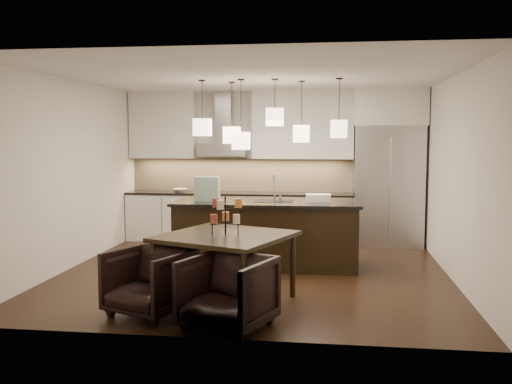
# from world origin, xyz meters

# --- Properties ---
(floor) EXTENTS (5.50, 5.50, 0.02)m
(floor) POSITION_xyz_m (0.00, 0.00, -0.01)
(floor) COLOR black
(floor) RESTS_ON ground
(ceiling) EXTENTS (5.50, 5.50, 0.02)m
(ceiling) POSITION_xyz_m (0.00, 0.00, 2.81)
(ceiling) COLOR white
(ceiling) RESTS_ON wall_back
(wall_back) EXTENTS (5.50, 0.02, 2.80)m
(wall_back) POSITION_xyz_m (0.00, 2.76, 1.40)
(wall_back) COLOR silver
(wall_back) RESTS_ON ground
(wall_front) EXTENTS (5.50, 0.02, 2.80)m
(wall_front) POSITION_xyz_m (0.00, -2.76, 1.40)
(wall_front) COLOR silver
(wall_front) RESTS_ON ground
(wall_left) EXTENTS (0.02, 5.50, 2.80)m
(wall_left) POSITION_xyz_m (-2.76, 0.00, 1.40)
(wall_left) COLOR silver
(wall_left) RESTS_ON ground
(wall_right) EXTENTS (0.02, 5.50, 2.80)m
(wall_right) POSITION_xyz_m (2.76, 0.00, 1.40)
(wall_right) COLOR silver
(wall_right) RESTS_ON ground
(refrigerator) EXTENTS (1.20, 0.72, 2.15)m
(refrigerator) POSITION_xyz_m (2.10, 2.38, 1.07)
(refrigerator) COLOR #B7B7BA
(refrigerator) RESTS_ON floor
(fridge_panel) EXTENTS (1.26, 0.72, 0.65)m
(fridge_panel) POSITION_xyz_m (2.10, 2.38, 2.47)
(fridge_panel) COLOR silver
(fridge_panel) RESTS_ON refrigerator
(lower_cabinets) EXTENTS (4.21, 0.62, 0.88)m
(lower_cabinets) POSITION_xyz_m (-0.62, 2.43, 0.44)
(lower_cabinets) COLOR silver
(lower_cabinets) RESTS_ON floor
(countertop) EXTENTS (4.21, 0.66, 0.04)m
(countertop) POSITION_xyz_m (-0.62, 2.43, 0.90)
(countertop) COLOR black
(countertop) RESTS_ON lower_cabinets
(backsplash) EXTENTS (4.21, 0.02, 0.63)m
(backsplash) POSITION_xyz_m (-0.62, 2.73, 1.24)
(backsplash) COLOR #C3B18C
(backsplash) RESTS_ON countertop
(upper_cab_left) EXTENTS (1.25, 0.35, 1.25)m
(upper_cab_left) POSITION_xyz_m (-2.10, 2.57, 2.17)
(upper_cab_left) COLOR silver
(upper_cab_left) RESTS_ON wall_back
(upper_cab_right) EXTENTS (1.85, 0.35, 1.25)m
(upper_cab_right) POSITION_xyz_m (0.55, 2.57, 2.17)
(upper_cab_right) COLOR silver
(upper_cab_right) RESTS_ON wall_back
(hood_canopy) EXTENTS (0.90, 0.52, 0.24)m
(hood_canopy) POSITION_xyz_m (-0.93, 2.48, 1.72)
(hood_canopy) COLOR #B7B7BA
(hood_canopy) RESTS_ON wall_back
(hood_chimney) EXTENTS (0.30, 0.28, 0.96)m
(hood_chimney) POSITION_xyz_m (-0.93, 2.59, 2.32)
(hood_chimney) COLOR #B7B7BA
(hood_chimney) RESTS_ON hood_canopy
(fruit_bowl) EXTENTS (0.32, 0.32, 0.06)m
(fruit_bowl) POSITION_xyz_m (-1.74, 2.38, 0.95)
(fruit_bowl) COLOR silver
(fruit_bowl) RESTS_ON countertop
(island_body) EXTENTS (2.72, 1.13, 0.95)m
(island_body) POSITION_xyz_m (0.13, 0.48, 0.47)
(island_body) COLOR black
(island_body) RESTS_ON floor
(island_top) EXTENTS (2.80, 1.22, 0.04)m
(island_top) POSITION_xyz_m (0.13, 0.48, 0.97)
(island_top) COLOR black
(island_top) RESTS_ON island_body
(faucet) EXTENTS (0.11, 0.26, 0.41)m
(faucet) POSITION_xyz_m (0.23, 0.59, 1.20)
(faucet) COLOR silver
(faucet) RESTS_ON island_top
(tote_bag) EXTENTS (0.37, 0.20, 0.37)m
(tote_bag) POSITION_xyz_m (-0.77, 0.37, 1.17)
(tote_bag) COLOR #1C4F33
(tote_bag) RESTS_ON island_top
(food_container) EXTENTS (0.37, 0.27, 0.11)m
(food_container) POSITION_xyz_m (0.90, 0.51, 1.05)
(food_container) COLOR silver
(food_container) RESTS_ON island_top
(dining_table) EXTENTS (1.75, 1.75, 0.81)m
(dining_table) POSITION_xyz_m (-0.13, -1.51, 0.41)
(dining_table) COLOR black
(dining_table) RESTS_ON floor
(candelabra) EXTENTS (0.50, 0.50, 0.48)m
(candelabra) POSITION_xyz_m (-0.13, -1.51, 1.05)
(candelabra) COLOR black
(candelabra) RESTS_ON dining_table
(candle_a) EXTENTS (0.11, 0.11, 0.11)m
(candle_a) POSITION_xyz_m (0.01, -1.57, 1.01)
(candle_a) COLOR beige
(candle_a) RESTS_ON candelabra
(candle_b) EXTENTS (0.11, 0.11, 0.11)m
(candle_b) POSITION_xyz_m (-0.16, -1.36, 1.01)
(candle_b) COLOR #CF7433
(candle_b) RESTS_ON candelabra
(candle_c) EXTENTS (0.11, 0.11, 0.11)m
(candle_c) POSITION_xyz_m (-0.25, -1.61, 1.01)
(candle_c) COLOR brown
(candle_c) RESTS_ON candelabra
(candle_d) EXTENTS (0.11, 0.11, 0.11)m
(candle_d) POSITION_xyz_m (0.01, -1.47, 1.18)
(candle_d) COLOR #CF7433
(candle_d) RESTS_ON candelabra
(candle_e) EXTENTS (0.11, 0.11, 0.11)m
(candle_e) POSITION_xyz_m (-0.26, -1.44, 1.18)
(candle_e) COLOR brown
(candle_e) RESTS_ON candelabra
(candle_f) EXTENTS (0.11, 0.11, 0.11)m
(candle_f) POSITION_xyz_m (-0.16, -1.65, 1.18)
(candle_f) COLOR beige
(candle_f) RESTS_ON candelabra
(armchair_left) EXTENTS (1.03, 1.04, 0.73)m
(armchair_left) POSITION_xyz_m (-0.87, -2.10, 0.37)
(armchair_left) COLOR black
(armchair_left) RESTS_ON floor
(armchair_right) EXTENTS (1.05, 1.06, 0.75)m
(armchair_right) POSITION_xyz_m (0.07, -2.46, 0.38)
(armchair_right) COLOR black
(armchair_right) RESTS_ON floor
(pendant_a) EXTENTS (0.24, 0.24, 0.26)m
(pendant_a) POSITION_xyz_m (-0.84, 0.39, 2.10)
(pendant_a) COLOR beige
(pendant_a) RESTS_ON ceiling
(pendant_b) EXTENTS (0.24, 0.24, 0.26)m
(pendant_b) POSITION_xyz_m (-0.45, 0.74, 1.98)
(pendant_b) COLOR beige
(pendant_b) RESTS_ON ceiling
(pendant_c) EXTENTS (0.24, 0.24, 0.26)m
(pendant_c) POSITION_xyz_m (0.26, 0.37, 2.24)
(pendant_c) COLOR beige
(pendant_c) RESTS_ON ceiling
(pendant_d) EXTENTS (0.24, 0.24, 0.26)m
(pendant_d) POSITION_xyz_m (0.63, 0.73, 2.00)
(pendant_d) COLOR beige
(pendant_d) RESTS_ON ceiling
(pendant_e) EXTENTS (0.24, 0.24, 0.26)m
(pendant_e) POSITION_xyz_m (1.19, 0.39, 2.07)
(pendant_e) COLOR beige
(pendant_e) RESTS_ON ceiling
(pendant_f) EXTENTS (0.24, 0.24, 0.26)m
(pendant_f) POSITION_xyz_m (-0.24, 0.34, 1.90)
(pendant_f) COLOR beige
(pendant_f) RESTS_ON ceiling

